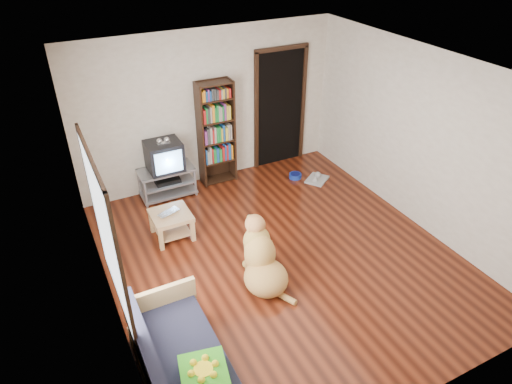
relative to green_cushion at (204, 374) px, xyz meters
name	(u,v)px	position (x,y,z in m)	size (l,w,h in m)	color
ground	(281,256)	(1.75, 1.63, -0.49)	(5.00, 5.00, 0.00)	#612310
ceiling	(288,72)	(1.75, 1.63, 2.11)	(5.00, 5.00, 0.00)	white
wall_back	(209,108)	(1.75, 4.13, 0.81)	(4.50, 4.50, 0.00)	silver
wall_front	(434,310)	(1.75, -0.87, 0.81)	(4.50, 4.50, 0.00)	silver
wall_left	(98,224)	(-0.50, 1.63, 0.81)	(5.00, 5.00, 0.00)	silver
wall_right	(420,140)	(4.00, 1.63, 0.81)	(5.00, 5.00, 0.00)	silver
green_cushion	(204,374)	(0.00, 0.00, 0.00)	(0.43, 0.43, 0.14)	green
laptop	(171,214)	(0.56, 2.73, -0.08)	(0.32, 0.21, 0.03)	silver
dog_bowl	(295,176)	(3.05, 3.41, -0.45)	(0.22, 0.22, 0.08)	#163197
grey_rag	(317,179)	(3.35, 3.16, -0.48)	(0.40, 0.32, 0.03)	#A9A9A9
window	(106,234)	(-0.48, 1.13, 1.01)	(0.03, 1.46, 1.70)	white
doorway	(280,106)	(3.10, 4.11, 0.63)	(1.03, 0.05, 2.19)	black
tv_stand	(167,181)	(0.85, 3.88, -0.22)	(0.90, 0.45, 0.50)	#99999E
crt_tv	(164,155)	(0.85, 3.90, 0.25)	(0.55, 0.52, 0.58)	black
bookshelf	(216,128)	(1.80, 3.97, 0.51)	(0.60, 0.30, 1.80)	black
sofa	(184,374)	(-0.12, 0.25, -0.23)	(0.80, 1.80, 0.80)	tan
coffee_table	(171,220)	(0.56, 2.76, -0.21)	(0.55, 0.55, 0.40)	tan
dog	(262,261)	(1.29, 1.33, -0.16)	(0.62, 1.10, 0.89)	#B38745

